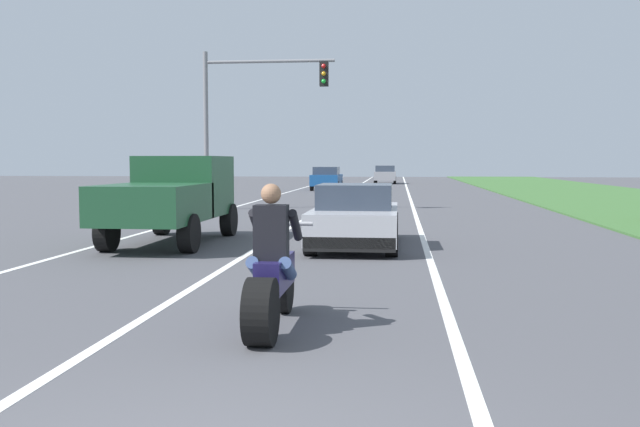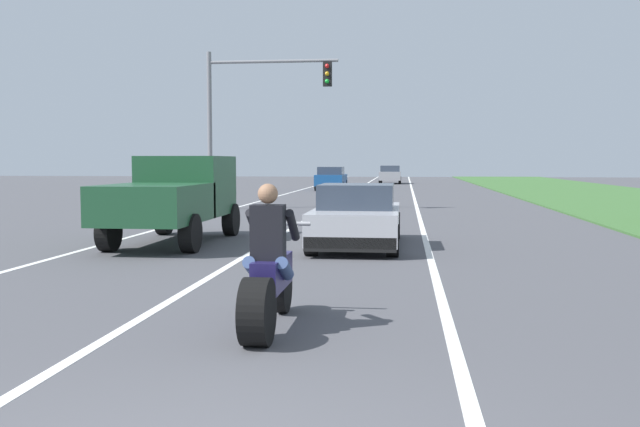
# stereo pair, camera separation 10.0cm
# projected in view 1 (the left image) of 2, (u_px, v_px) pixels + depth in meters

# --- Properties ---
(lane_stripe_left_solid) EXTENTS (0.14, 120.00, 0.01)m
(lane_stripe_left_solid) POSITION_uv_depth(u_px,v_px,m) (207.00, 215.00, 24.15)
(lane_stripe_left_solid) COLOR white
(lane_stripe_left_solid) RESTS_ON ground
(lane_stripe_right_solid) EXTENTS (0.14, 120.00, 0.01)m
(lane_stripe_right_solid) POSITION_uv_depth(u_px,v_px,m) (416.00, 217.00, 23.35)
(lane_stripe_right_solid) COLOR white
(lane_stripe_right_solid) RESTS_ON ground
(lane_stripe_centre_dashed) EXTENTS (0.14, 120.00, 0.01)m
(lane_stripe_centre_dashed) POSITION_uv_depth(u_px,v_px,m) (310.00, 216.00, 23.75)
(lane_stripe_centre_dashed) COLOR white
(lane_stripe_centre_dashed) RESTS_ON ground
(motorcycle_with_rider) EXTENTS (0.70, 2.21, 1.62)m
(motorcycle_with_rider) POSITION_uv_depth(u_px,v_px,m) (271.00, 278.00, 7.58)
(motorcycle_with_rider) COLOR black
(motorcycle_with_rider) RESTS_ON ground
(sports_car_silver) EXTENTS (1.84, 4.30, 1.37)m
(sports_car_silver) POSITION_uv_depth(u_px,v_px,m) (356.00, 218.00, 15.13)
(sports_car_silver) COLOR #B7B7BC
(sports_car_silver) RESTS_ON ground
(pickup_truck_left_lane_dark_green) EXTENTS (2.02, 4.80, 1.98)m
(pickup_truck_left_lane_dark_green) POSITION_uv_depth(u_px,v_px,m) (172.00, 195.00, 15.75)
(pickup_truck_left_lane_dark_green) COLOR #1E4C2D
(pickup_truck_left_lane_dark_green) RESTS_ON ground
(traffic_light_mast_near) EXTENTS (5.02, 0.34, 6.00)m
(traffic_light_mast_near) POSITION_uv_depth(u_px,v_px,m) (246.00, 104.00, 26.31)
(traffic_light_mast_near) COLOR gray
(traffic_light_mast_near) RESTS_ON ground
(distant_car_far_ahead) EXTENTS (1.80, 4.00, 1.50)m
(distant_car_far_ahead) POSITION_uv_depth(u_px,v_px,m) (327.00, 178.00, 44.97)
(distant_car_far_ahead) COLOR #194C8C
(distant_car_far_ahead) RESTS_ON ground
(distant_car_further_ahead) EXTENTS (1.80, 4.00, 1.50)m
(distant_car_further_ahead) POSITION_uv_depth(u_px,v_px,m) (385.00, 174.00, 57.88)
(distant_car_further_ahead) COLOR #99999E
(distant_car_further_ahead) RESTS_ON ground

